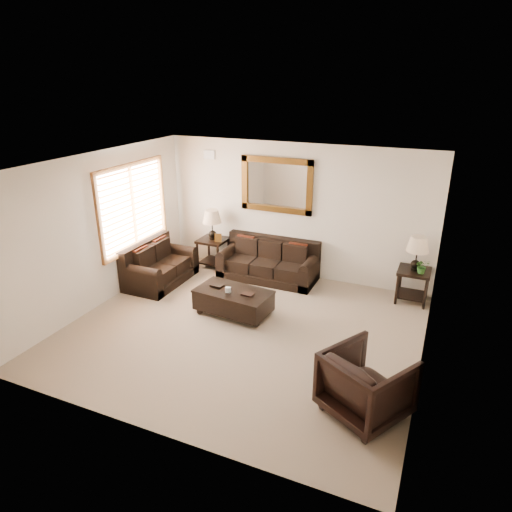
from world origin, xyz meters
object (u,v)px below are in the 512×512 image
at_px(sofa, 269,264).
at_px(coffee_table, 233,299).
at_px(end_table_right, 416,260).
at_px(armchair, 367,382).
at_px(loveseat, 158,268).
at_px(end_table_left, 212,230).

xyz_separation_m(sofa, coffee_table, (0.02, -1.67, -0.02)).
relative_size(end_table_right, armchair, 1.36).
xyz_separation_m(loveseat, end_table_right, (4.75, 1.15, 0.51)).
xyz_separation_m(end_table_left, coffee_table, (1.33, -1.73, -0.55)).
relative_size(end_table_left, armchair, 1.38).
height_order(end_table_left, end_table_right, end_table_left).
relative_size(sofa, end_table_right, 1.57).
xyz_separation_m(sofa, end_table_left, (-1.32, 0.06, 0.54)).
bearing_deg(coffee_table, loveseat, 168.89).
distance_m(loveseat, coffee_table, 2.05).
height_order(end_table_left, coffee_table, end_table_left).
relative_size(loveseat, armchair, 1.61).
distance_m(loveseat, end_table_right, 4.91).
bearing_deg(loveseat, coffee_table, -106.66).
xyz_separation_m(end_table_left, end_table_right, (4.12, 0.01, -0.01)).
bearing_deg(loveseat, end_table_left, -28.80).
distance_m(coffee_table, armchair, 3.06).
xyz_separation_m(coffee_table, armchair, (2.58, -1.63, 0.19)).
relative_size(coffee_table, armchair, 1.47).
relative_size(end_table_left, coffee_table, 0.94).
bearing_deg(armchair, end_table_right, -63.05).
bearing_deg(coffee_table, end_table_left, 133.18).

